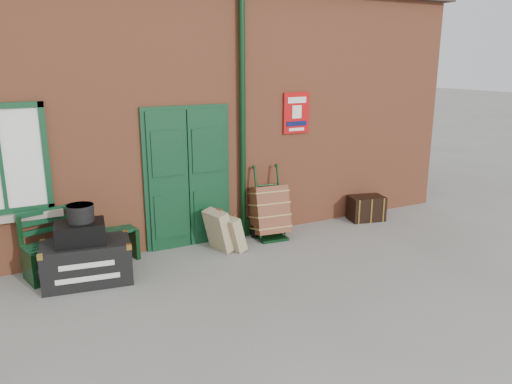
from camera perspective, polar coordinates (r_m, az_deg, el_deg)
ground at (r=7.16m, az=-1.14°, el=-9.32°), size 80.00×80.00×0.00m
station_building at (r=9.82m, az=-10.44°, el=10.13°), size 10.30×4.30×4.36m
bench at (r=7.64m, az=-19.51°, el=-4.69°), size 1.64×0.85×0.97m
houdini_trunk at (r=7.17m, az=-18.75°, el=-7.61°), size 1.23×0.79×0.57m
strongbox at (r=7.02m, az=-19.45°, el=-4.41°), size 0.69×0.55×0.29m
hatbox at (r=6.98m, az=-19.42°, el=-2.29°), size 0.39×0.39×0.23m
suitcase_back at (r=7.89m, az=-4.27°, el=-4.38°), size 0.43×0.53×0.67m
suitcase_front at (r=7.89m, az=-2.77°, el=-4.73°), size 0.40×0.48×0.58m
porter_trolley at (r=8.43m, az=1.53°, el=-2.16°), size 0.64×0.68×1.20m
dark_trunk at (r=9.62m, az=12.48°, el=-1.81°), size 0.71×0.54×0.46m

